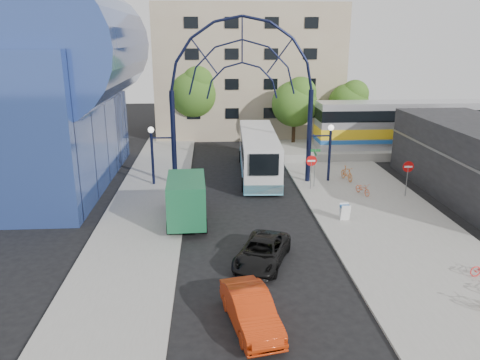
{
  "coord_description": "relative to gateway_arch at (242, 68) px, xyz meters",
  "views": [
    {
      "loc": [
        -2.34,
        -19.66,
        10.57
      ],
      "look_at": [
        -0.67,
        6.0,
        2.73
      ],
      "focal_mm": 35.0,
      "sensor_mm": 36.0,
      "label": 1
    }
  ],
  "objects": [
    {
      "name": "bike_near_a",
      "position": [
        8.19,
        -3.39,
        -8.03
      ],
      "size": [
        1.0,
        1.62,
        0.8
      ],
      "primitive_type": "imported",
      "rotation": [
        0.0,
        0.0,
        0.33
      ],
      "color": "orange",
      "rests_on": "sidewalk_east"
    },
    {
      "name": "stop_sign",
      "position": [
        4.8,
        -2.0,
        -6.56
      ],
      "size": [
        0.8,
        0.07,
        2.5
      ],
      "color": "slate",
      "rests_on": "sidewalk_east"
    },
    {
      "name": "train_platform",
      "position": [
        20.0,
        8.0,
        -8.16
      ],
      "size": [
        32.0,
        5.0,
        0.8
      ],
      "primitive_type": "cube",
      "color": "gray",
      "rests_on": "ground"
    },
    {
      "name": "tree_north_a",
      "position": [
        6.12,
        11.93,
        -3.95
      ],
      "size": [
        4.48,
        4.48,
        7.0
      ],
      "color": "#382314",
      "rests_on": "ground"
    },
    {
      "name": "commercial_block_east",
      "position": [
        16.0,
        -4.0,
        -6.06
      ],
      "size": [
        6.0,
        16.0,
        5.0
      ],
      "primitive_type": "cube",
      "color": "black",
      "rests_on": "ground"
    },
    {
      "name": "gateway_arch",
      "position": [
        0.0,
        0.0,
        0.0
      ],
      "size": [
        13.64,
        0.44,
        12.1
      ],
      "color": "black",
      "rests_on": "ground"
    },
    {
      "name": "ground",
      "position": [
        0.0,
        -14.0,
        -8.56
      ],
      "size": [
        120.0,
        120.0,
        0.0
      ],
      "primitive_type": "plane",
      "color": "black",
      "rests_on": "ground"
    },
    {
      "name": "do_not_enter_sign",
      "position": [
        11.0,
        -4.0,
        -6.58
      ],
      "size": [
        0.76,
        0.07,
        2.48
      ],
      "color": "slate",
      "rests_on": "sidewalk_east"
    },
    {
      "name": "black_suv",
      "position": [
        0.07,
        -13.12,
        -7.93
      ],
      "size": [
        3.55,
        4.96,
        1.25
      ],
      "primitive_type": "imported",
      "rotation": [
        0.0,
        0.0,
        -0.36
      ],
      "color": "black",
      "rests_on": "ground"
    },
    {
      "name": "red_sedan",
      "position": [
        -0.92,
        -18.23,
        -7.86
      ],
      "size": [
        2.32,
        4.46,
        1.4
      ],
      "primitive_type": "imported",
      "rotation": [
        0.0,
        0.0,
        0.21
      ],
      "color": "#B72D0B",
      "rests_on": "ground"
    },
    {
      "name": "sidewalk_east",
      "position": [
        8.0,
        -10.0,
        -8.5
      ],
      "size": [
        8.0,
        56.0,
        0.12
      ],
      "primitive_type": "cube",
      "color": "gray",
      "rests_on": "ground"
    },
    {
      "name": "green_truck",
      "position": [
        -3.79,
        -7.4,
        -7.1
      ],
      "size": [
        2.42,
        5.87,
        2.92
      ],
      "rotation": [
        0.0,
        0.0,
        0.04
      ],
      "color": "black",
      "rests_on": "ground"
    },
    {
      "name": "tree_north_b",
      "position": [
        -3.88,
        15.93,
        -3.29
      ],
      "size": [
        5.12,
        5.12,
        8.0
      ],
      "color": "#382314",
      "rests_on": "ground"
    },
    {
      "name": "train_car",
      "position": [
        20.0,
        8.0,
        -5.66
      ],
      "size": [
        25.1,
        3.05,
        4.2
      ],
      "color": "#B7B7BC",
      "rests_on": "train_platform"
    },
    {
      "name": "city_bus",
      "position": [
        1.49,
        2.55,
        -6.79
      ],
      "size": [
        3.3,
        12.39,
        3.37
      ],
      "rotation": [
        0.0,
        0.0,
        -0.04
      ],
      "color": "silver",
      "rests_on": "ground"
    },
    {
      "name": "apartment_block",
      "position": [
        2.0,
        20.97,
        -1.55
      ],
      "size": [
        20.0,
        12.1,
        14.0
      ],
      "color": "tan",
      "rests_on": "ground"
    },
    {
      "name": "tree_north_c",
      "position": [
        12.12,
        13.93,
        -4.28
      ],
      "size": [
        4.16,
        4.16,
        6.5
      ],
      "color": "#382314",
      "rests_on": "ground"
    },
    {
      "name": "plaza_west",
      "position": [
        -6.5,
        -8.0,
        -8.5
      ],
      "size": [
        5.0,
        50.0,
        0.12
      ],
      "primitive_type": "cube",
      "color": "gray",
      "rests_on": "ground"
    },
    {
      "name": "transit_hall",
      "position": [
        -15.3,
        1.0,
        -1.86
      ],
      "size": [
        16.5,
        18.0,
        14.5
      ],
      "color": "#2D458B",
      "rests_on": "ground"
    },
    {
      "name": "bike_near_b",
      "position": [
        8.03,
        0.0,
        -7.9
      ],
      "size": [
        0.87,
        1.85,
        1.07
      ],
      "primitive_type": "imported",
      "rotation": [
        0.0,
        0.0,
        0.21
      ],
      "color": "orange",
      "rests_on": "sidewalk_east"
    },
    {
      "name": "sandwich_board",
      "position": [
        5.6,
        -8.02,
        -7.81
      ],
      "size": [
        0.55,
        0.61,
        0.99
      ],
      "color": "white",
      "rests_on": "sidewalk_east"
    },
    {
      "name": "street_name_sign",
      "position": [
        5.2,
        -1.4,
        -6.43
      ],
      "size": [
        0.7,
        0.7,
        2.8
      ],
      "color": "slate",
      "rests_on": "sidewalk_east"
    }
  ]
}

